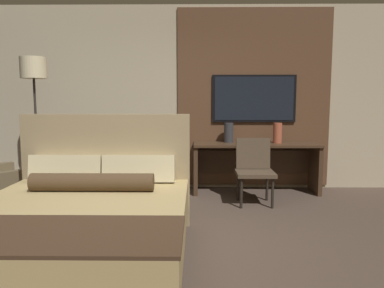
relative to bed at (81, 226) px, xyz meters
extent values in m
plane|color=#4C3D33|center=(0.58, 0.19, -0.32)|extent=(16.00, 16.00, 0.00)
cube|color=#BCAD8E|center=(0.58, 2.79, 1.08)|extent=(7.20, 0.06, 2.80)
cube|color=brown|center=(1.86, 2.75, 1.08)|extent=(2.34, 0.03, 2.70)
cube|color=#33281E|center=(0.00, -0.12, -0.21)|extent=(1.72, 1.98, 0.22)
cube|color=tan|center=(0.00, -0.12, 0.05)|extent=(1.78, 2.04, 0.30)
cube|color=#422D1E|center=(0.00, -0.78, 0.22)|extent=(1.80, 0.72, 0.02)
cube|color=#998460|center=(0.00, 0.94, 0.30)|extent=(1.81, 0.08, 1.22)
cube|color=beige|center=(-0.38, 0.80, 0.34)|extent=(0.75, 0.23, 0.31)
cube|color=beige|center=(0.38, 0.80, 0.34)|extent=(0.75, 0.23, 0.31)
cylinder|color=#4C3823|center=(0.00, 0.39, 0.29)|extent=(1.16, 0.17, 0.17)
cube|color=#422D1E|center=(1.86, 2.44, 0.41)|extent=(1.84, 0.56, 0.03)
cube|color=#422D1E|center=(0.97, 2.44, 0.04)|extent=(0.06, 0.51, 0.70)
cube|color=#422D1E|center=(2.75, 2.44, 0.04)|extent=(0.06, 0.51, 0.70)
cube|color=#422D1E|center=(1.86, 2.70, 0.11)|extent=(1.72, 0.02, 0.35)
cube|color=black|center=(1.86, 2.72, 1.08)|extent=(1.27, 0.04, 0.72)
cube|color=black|center=(1.86, 2.70, 1.08)|extent=(1.20, 0.01, 0.66)
cube|color=#4C3D2D|center=(1.75, 1.79, 0.10)|extent=(0.50, 0.47, 0.05)
cube|color=#4C3D2D|center=(1.75, 2.00, 0.34)|extent=(0.46, 0.10, 0.42)
cylinder|color=black|center=(1.55, 1.60, -0.12)|extent=(0.04, 0.04, 0.39)
cylinder|color=black|center=(1.95, 1.60, -0.12)|extent=(0.04, 0.04, 0.39)
cylinder|color=black|center=(1.55, 1.98, -0.12)|extent=(0.04, 0.04, 0.39)
cylinder|color=black|center=(1.95, 1.98, -0.12)|extent=(0.04, 0.04, 0.39)
cube|color=brown|center=(-1.27, 1.21, -0.05)|extent=(0.57, 0.60, 0.54)
cylinder|color=#282623|center=(-1.19, 1.98, -0.30)|extent=(0.28, 0.28, 0.03)
cylinder|color=#332D28|center=(-1.19, 1.98, 0.53)|extent=(0.03, 0.03, 1.70)
cylinder|color=beige|center=(-1.19, 1.98, 1.48)|extent=(0.34, 0.34, 0.28)
cylinder|color=#B2563D|center=(2.18, 2.48, 0.57)|extent=(0.13, 0.13, 0.30)
cylinder|color=#333338|center=(1.46, 2.55, 0.57)|extent=(0.14, 0.14, 0.29)
cube|color=navy|center=(1.91, 2.50, 0.44)|extent=(0.24, 0.18, 0.03)
camera|label=1|loc=(0.98, -3.05, 1.06)|focal=35.00mm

